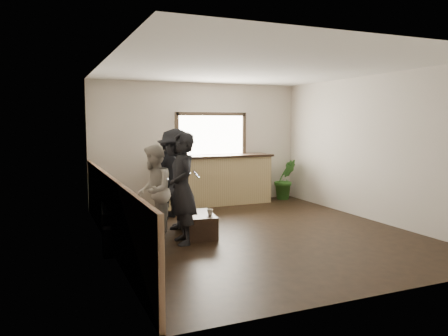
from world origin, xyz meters
name	(u,v)px	position (x,y,z in m)	size (l,w,h in m)	color
ground	(257,232)	(0.00, 0.00, 0.00)	(5.00, 6.00, 0.01)	black
room_shell	(218,149)	(-0.74, 0.00, 1.47)	(5.01, 6.01, 2.80)	silver
bar_counter	(215,177)	(0.30, 2.70, 0.64)	(2.70, 0.68, 2.13)	#9F8756
sofa	(127,221)	(-2.15, 0.44, 0.30)	(2.07, 0.81, 0.60)	black
coffee_table	(199,225)	(-1.01, 0.17, 0.19)	(0.47, 0.85, 0.38)	black
cup_a	(190,209)	(-1.09, 0.38, 0.43)	(0.12, 0.12, 0.09)	silver
cup_b	(210,212)	(-0.88, 0.00, 0.43)	(0.10, 0.10, 0.10)	silver
potted_plant	(285,179)	(2.14, 2.65, 0.50)	(0.54, 0.44, 0.99)	#2D6623
person_a	(183,188)	(-1.39, -0.16, 0.87)	(0.49, 0.66, 1.74)	black
person_b	(154,191)	(-1.70, 0.44, 0.77)	(0.80, 0.90, 1.53)	#B8B1A6
person_c	(176,179)	(-1.19, 0.84, 0.89)	(1.13, 1.33, 1.79)	black
person_d	(168,178)	(-1.10, 1.70, 0.80)	(0.99, 0.87, 1.60)	black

